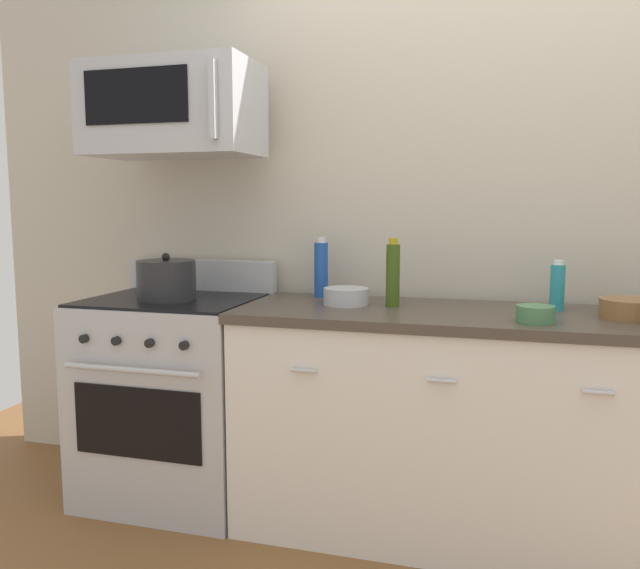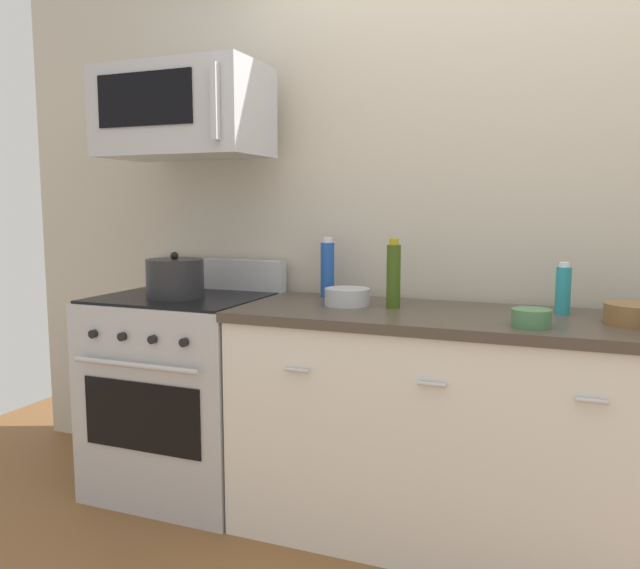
% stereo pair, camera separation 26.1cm
% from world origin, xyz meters
% --- Properties ---
extents(ground_plane, '(6.36, 6.36, 0.00)m').
position_xyz_m(ground_plane, '(0.00, 0.00, 0.00)').
color(ground_plane, brown).
extents(back_wall, '(5.30, 0.10, 2.70)m').
position_xyz_m(back_wall, '(0.00, 0.41, 1.35)').
color(back_wall, beige).
rests_on(back_wall, ground_plane).
extents(counter_unit, '(2.21, 0.66, 0.92)m').
position_xyz_m(counter_unit, '(0.00, -0.00, 0.46)').
color(counter_unit, silver).
rests_on(counter_unit, ground_plane).
extents(range_oven, '(0.76, 0.69, 1.07)m').
position_xyz_m(range_oven, '(-1.48, 0.00, 0.47)').
color(range_oven, '#B7BABF').
rests_on(range_oven, ground_plane).
extents(microwave, '(0.74, 0.44, 0.40)m').
position_xyz_m(microwave, '(-1.48, 0.05, 1.75)').
color(microwave, '#B7BABF').
extents(bottle_olive_oil, '(0.06, 0.06, 0.28)m').
position_xyz_m(bottle_olive_oil, '(-0.49, 0.04, 1.05)').
color(bottle_olive_oil, '#385114').
rests_on(bottle_olive_oil, countertop_slab).
extents(bottle_soda_blue, '(0.06, 0.06, 0.27)m').
position_xyz_m(bottle_soda_blue, '(-0.85, 0.23, 1.05)').
color(bottle_soda_blue, '#1E4CA5').
rests_on(bottle_soda_blue, countertop_slab).
extents(bottle_dish_soap, '(0.06, 0.06, 0.20)m').
position_xyz_m(bottle_dish_soap, '(0.15, 0.14, 1.01)').
color(bottle_dish_soap, teal).
rests_on(bottle_dish_soap, countertop_slab).
extents(bowl_steel_prep, '(0.19, 0.19, 0.07)m').
position_xyz_m(bowl_steel_prep, '(-0.69, 0.04, 0.96)').
color(bowl_steel_prep, '#B2B5BA').
rests_on(bowl_steel_prep, countertop_slab).
extents(bowl_green_glaze, '(0.13, 0.13, 0.06)m').
position_xyz_m(bowl_green_glaze, '(0.05, -0.17, 0.95)').
color(bowl_green_glaze, '#477A4C').
rests_on(bowl_green_glaze, countertop_slab).
extents(bowl_wooden_salad, '(0.21, 0.21, 0.07)m').
position_xyz_m(bowl_wooden_salad, '(0.39, 0.01, 0.96)').
color(bowl_wooden_salad, brown).
rests_on(bowl_wooden_salad, countertop_slab).
extents(stockpot, '(0.26, 0.26, 0.21)m').
position_xyz_m(stockpot, '(-1.48, -0.05, 1.01)').
color(stockpot, '#262628').
rests_on(stockpot, range_oven).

